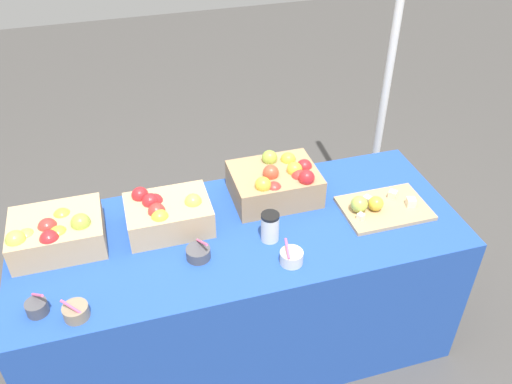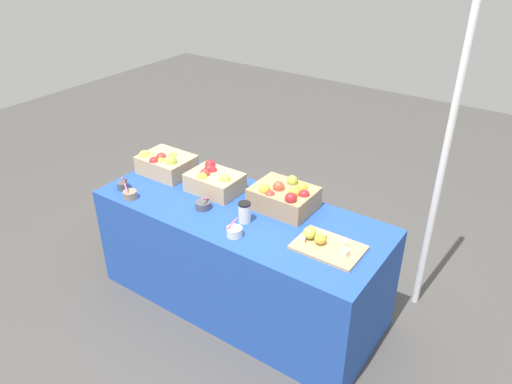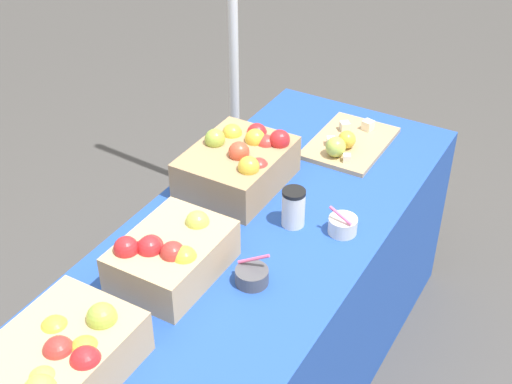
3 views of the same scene
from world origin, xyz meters
name	(u,v)px [view 2 (image 2 of 3)]	position (x,y,z in m)	size (l,w,h in m)	color
ground_plane	(242,299)	(0.00, 0.00, 0.00)	(10.00, 10.00, 0.00)	#474442
table	(241,257)	(0.00, 0.00, 0.37)	(1.90, 0.76, 0.74)	#234CAD
apple_crate_left	(165,163)	(-0.73, 0.10, 0.82)	(0.36, 0.28, 0.17)	tan
apple_crate_middle	(214,181)	(-0.29, 0.10, 0.81)	(0.35, 0.25, 0.17)	tan
apple_crate_right	(285,197)	(0.22, 0.18, 0.82)	(0.38, 0.30, 0.19)	tan
cutting_board_front	(325,244)	(0.63, -0.05, 0.76)	(0.38, 0.26, 0.09)	tan
sample_bowl_near	(130,195)	(-0.68, -0.29, 0.77)	(0.09, 0.09, 0.10)	gray
sample_bowl_mid	(203,205)	(-0.20, -0.12, 0.76)	(0.10, 0.10, 0.10)	#4C4C51
sample_bowl_far	(234,232)	(0.14, -0.25, 0.77)	(0.09, 0.09, 0.10)	silver
sample_bowl_extra	(123,185)	(-0.81, -0.23, 0.77)	(0.08, 0.09, 0.11)	#4C4C51
coffee_cup	(245,212)	(0.10, -0.09, 0.81)	(0.08, 0.08, 0.13)	silver
tent_pole	(444,158)	(1.01, 0.68, 1.11)	(0.04, 0.04, 2.22)	white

